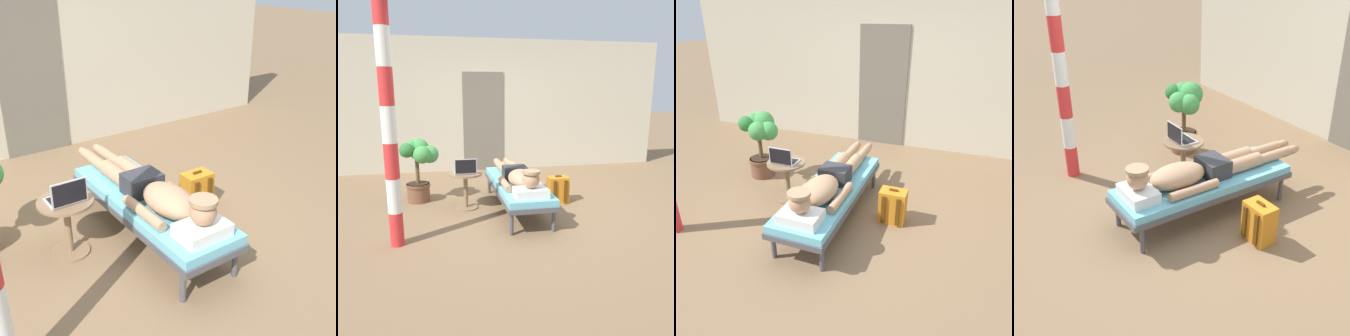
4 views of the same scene
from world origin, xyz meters
TOP-DOWN VIEW (x-y plane):
  - ground_plane at (0.00, 0.00)m, footprint 40.00×40.00m
  - house_wall_back at (-0.06, 2.68)m, footprint 7.60×0.20m
  - house_door_panel at (-0.17, 2.57)m, footprint 0.84×0.03m
  - lounge_chair at (-0.06, -0.02)m, footprint 0.62×1.93m
  - person_reclining at (-0.06, -0.11)m, footprint 0.53×2.17m
  - side_table at (-0.76, 0.18)m, footprint 0.48×0.48m
  - laptop at (-0.76, 0.13)m, footprint 0.31×0.24m
  - backpack at (0.63, 0.15)m, footprint 0.30×0.26m
  - potted_plant at (-1.42, 0.62)m, footprint 0.57×0.51m
  - porch_post at (-1.61, -0.89)m, footprint 0.15×0.15m

SIDE VIEW (x-z plane):
  - ground_plane at x=0.00m, z-range 0.00..0.00m
  - backpack at x=0.63m, z-range -0.02..0.41m
  - lounge_chair at x=-0.06m, z-range 0.14..0.56m
  - side_table at x=-0.76m, z-range 0.09..0.62m
  - person_reclining at x=-0.06m, z-range 0.36..0.68m
  - laptop at x=-0.76m, z-range 0.47..0.69m
  - potted_plant at x=-1.42m, z-range 0.12..1.08m
  - house_door_panel at x=-0.17m, z-range 0.00..2.04m
  - porch_post at x=-1.61m, z-range 0.00..2.66m
  - house_wall_back at x=-0.06m, z-range 0.00..2.70m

